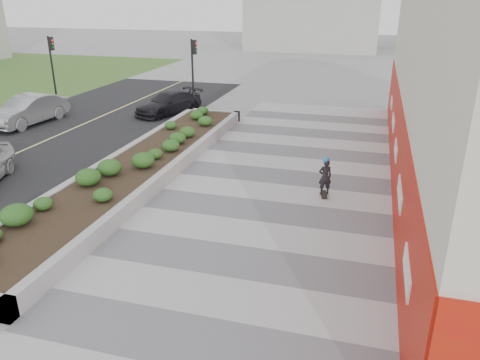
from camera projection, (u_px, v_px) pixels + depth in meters
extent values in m
plane|color=gray|center=(218.00, 301.00, 10.74)|extent=(160.00, 160.00, 0.00)
cube|color=#A8A8AD|center=(251.00, 240.00, 13.42)|extent=(8.00, 36.00, 0.01)
cube|color=red|center=(397.00, 142.00, 17.22)|extent=(0.12, 24.00, 3.00)
cube|color=#9E9EA0|center=(213.00, 115.00, 26.20)|extent=(3.00, 0.30, 0.55)
cube|color=#9E9EA0|center=(110.00, 164.00, 18.63)|extent=(0.30, 18.00, 0.55)
cube|color=#9E9EA0|center=(172.00, 170.00, 17.95)|extent=(0.30, 18.00, 0.55)
cube|color=#2D2116|center=(141.00, 168.00, 18.30)|extent=(2.40, 17.40, 0.50)
cube|color=black|center=(3.00, 159.00, 20.03)|extent=(10.00, 40.00, 0.00)
cylinder|color=black|center=(193.00, 76.00, 27.46)|extent=(0.12, 0.12, 4.20)
cube|color=black|center=(195.00, 47.00, 26.80)|extent=(0.18, 0.28, 0.80)
cylinder|color=black|center=(53.00, 71.00, 29.33)|extent=(0.12, 0.12, 4.20)
cube|color=black|center=(51.00, 44.00, 28.68)|extent=(0.18, 0.28, 0.80)
cylinder|color=#595654|center=(268.00, 242.00, 13.30)|extent=(0.44, 0.44, 0.01)
cube|color=black|center=(324.00, 194.00, 16.36)|extent=(0.32, 0.74, 0.02)
imported|color=black|center=(325.00, 177.00, 16.13)|extent=(0.54, 0.46, 1.27)
sphere|color=#1C8CF5|center=(326.00, 161.00, 15.91)|extent=(0.23, 0.23, 0.23)
imported|color=#9B9DA2|center=(28.00, 110.00, 25.15)|extent=(2.07, 4.80, 1.54)
imported|color=black|center=(168.00, 103.00, 27.41)|extent=(3.42, 4.71, 1.27)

